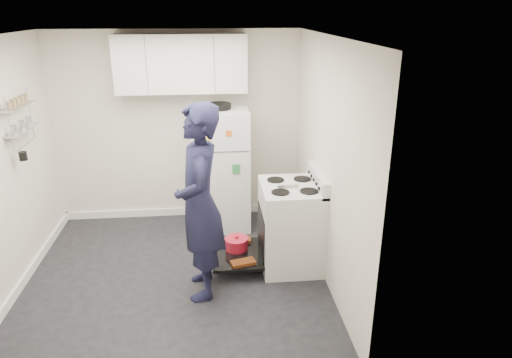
{
  "coord_description": "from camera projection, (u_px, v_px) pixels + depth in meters",
  "views": [
    {
      "loc": [
        0.44,
        -4.34,
        2.75
      ],
      "look_at": [
        0.89,
        0.13,
        1.05
      ],
      "focal_mm": 32.0,
      "sensor_mm": 36.0,
      "label": 1
    }
  ],
  "objects": [
    {
      "name": "person",
      "position": [
        200.0,
        204.0,
        4.38
      ],
      "size": [
        0.51,
        0.74,
        1.95
      ],
      "primitive_type": "imported",
      "rotation": [
        0.0,
        0.0,
        -1.5
      ],
      "color": "#161732",
      "rests_on": "ground"
    },
    {
      "name": "room",
      "position": [
        166.0,
        171.0,
        4.56
      ],
      "size": [
        3.21,
        3.21,
        2.51
      ],
      "color": "black",
      "rests_on": "ground"
    },
    {
      "name": "wall_shelf_rack",
      "position": [
        20.0,
        118.0,
        4.69
      ],
      "size": [
        0.14,
        0.6,
        0.61
      ],
      "color": "#B2B2B7",
      "rests_on": "room"
    },
    {
      "name": "upper_cabinets",
      "position": [
        181.0,
        64.0,
        5.56
      ],
      "size": [
        1.6,
        0.33,
        0.7
      ],
      "primitive_type": "cube",
      "color": "silver",
      "rests_on": "room"
    },
    {
      "name": "refrigerator",
      "position": [
        221.0,
        168.0,
        5.9
      ],
      "size": [
        0.72,
        0.74,
        1.64
      ],
      "color": "white",
      "rests_on": "ground"
    },
    {
      "name": "electric_range",
      "position": [
        290.0,
        226.0,
        5.06
      ],
      "size": [
        0.66,
        0.76,
        1.1
      ],
      "color": "silver",
      "rests_on": "ground"
    },
    {
      "name": "open_oven_door",
      "position": [
        237.0,
        250.0,
        5.14
      ],
      "size": [
        0.55,
        0.7,
        0.21
      ],
      "color": "black",
      "rests_on": "ground"
    }
  ]
}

